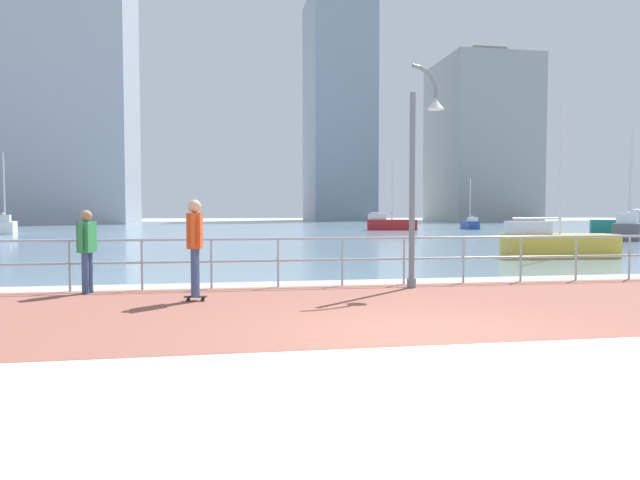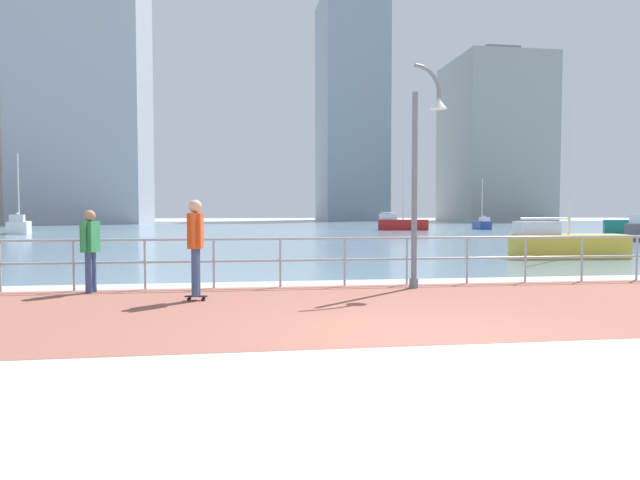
# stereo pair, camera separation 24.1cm
# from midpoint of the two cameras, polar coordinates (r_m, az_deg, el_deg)

# --- Properties ---
(ground) EXTENTS (220.00, 220.00, 0.00)m
(ground) POSITION_cam_midpoint_polar(r_m,az_deg,el_deg) (47.02, -6.75, 0.84)
(ground) COLOR #ADAAA5
(brick_paving) EXTENTS (28.00, 5.62, 0.01)m
(brick_paving) POSITION_cam_midpoint_polar(r_m,az_deg,el_deg) (9.67, 5.01, -6.68)
(brick_paving) COLOR #935647
(brick_paving) RESTS_ON ground
(harbor_water) EXTENTS (180.00, 88.00, 0.00)m
(harbor_water) POSITION_cam_midpoint_polar(r_m,az_deg,el_deg) (57.11, -7.27, 1.18)
(harbor_water) COLOR #6B899E
(harbor_water) RESTS_ON ground
(waterfront_railing) EXTENTS (25.25, 0.06, 1.06)m
(waterfront_railing) POSITION_cam_midpoint_polar(r_m,az_deg,el_deg) (12.31, 1.70, -1.23)
(waterfront_railing) COLOR #9EADB7
(waterfront_railing) RESTS_ON ground
(lamppost) EXTENTS (0.81, 0.36, 4.68)m
(lamppost) POSITION_cam_midpoint_polar(r_m,az_deg,el_deg) (12.17, 9.46, 7.44)
(lamppost) COLOR slate
(lamppost) RESTS_ON ground
(skateboarder) EXTENTS (0.41, 0.56, 1.82)m
(skateboarder) POSITION_cam_midpoint_polar(r_m,az_deg,el_deg) (10.38, -13.13, 0.00)
(skateboarder) COLOR black
(skateboarder) RESTS_ON ground
(bystander) EXTENTS (0.32, 0.55, 1.64)m
(bystander) POSITION_cam_midpoint_polar(r_m,az_deg,el_deg) (12.02, -22.95, -0.43)
(bystander) COLOR #384C7A
(bystander) RESTS_ON ground
(sailboat_yellow) EXTENTS (2.32, 4.46, 5.99)m
(sailboat_yellow) POSITION_cam_midpoint_polar(r_m,az_deg,el_deg) (47.70, -29.26, 1.21)
(sailboat_yellow) COLOR white
(sailboat_yellow) RESTS_ON ground
(sailboat_navy) EXTENTS (1.71, 3.59, 4.85)m
(sailboat_navy) POSITION_cam_midpoint_polar(r_m,az_deg,el_deg) (55.95, 14.76, 1.55)
(sailboat_navy) COLOR #284799
(sailboat_navy) RESTS_ON ground
(sailboat_gray) EXTENTS (4.58, 2.27, 6.17)m
(sailboat_gray) POSITION_cam_midpoint_polar(r_m,az_deg,el_deg) (51.20, 6.93, 1.65)
(sailboat_gray) COLOR #B21E1E
(sailboat_gray) RESTS_ON ground
(sailboat_blue) EXTENTS (5.04, 3.86, 6.97)m
(sailboat_blue) POSITION_cam_midpoint_polar(r_m,az_deg,el_deg) (45.79, 28.76, 1.29)
(sailboat_blue) COLOR #197266
(sailboat_blue) RESTS_ON ground
(sailboat_ivory) EXTENTS (3.97, 1.58, 5.43)m
(sailboat_ivory) POSITION_cam_midpoint_polar(r_m,az_deg,el_deg) (21.55, 22.34, -0.27)
(sailboat_ivory) COLOR gold
(sailboat_ivory) RESTS_ON ground
(sailboat_teal) EXTENTS (4.16, 4.14, 6.29)m
(sailboat_teal) POSITION_cam_midpoint_polar(r_m,az_deg,el_deg) (37.30, 28.61, 0.93)
(sailboat_teal) COLOR #595960
(sailboat_teal) RESTS_ON ground
(tower_slate) EXTENTS (11.73, 16.84, 45.12)m
(tower_slate) POSITION_cam_midpoint_polar(r_m,az_deg,el_deg) (113.45, 1.79, 13.02)
(tower_slate) COLOR #8493A3
(tower_slate) RESTS_ON ground
(tower_glass) EXTENTS (16.15, 17.66, 31.55)m
(tower_glass) POSITION_cam_midpoint_polar(r_m,az_deg,el_deg) (111.83, 15.81, 9.55)
(tower_glass) COLOR #939993
(tower_glass) RESTS_ON ground
(tower_beige) EXTENTS (16.84, 14.93, 46.10)m
(tower_beige) POSITION_cam_midpoint_polar(r_m,az_deg,el_deg) (90.55, -23.95, 15.73)
(tower_beige) COLOR #A3A8B2
(tower_beige) RESTS_ON ground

